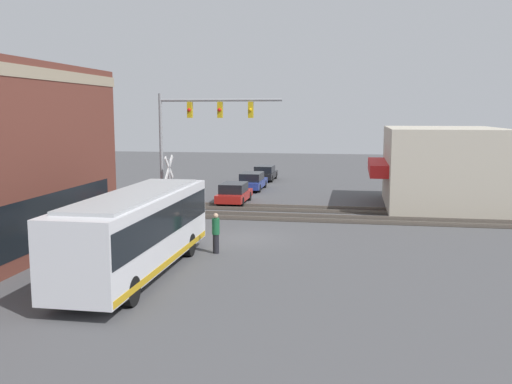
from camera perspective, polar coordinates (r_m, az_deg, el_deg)
name	(u,v)px	position (r m, az deg, el deg)	size (l,w,h in m)	color
ground_plane	(244,238)	(28.68, -1.24, -4.64)	(120.00, 120.00, 0.00)	#4C4C4F
shop_building	(440,168)	(39.64, 17.96, 2.33)	(9.84, 8.28, 5.27)	beige
city_bus	(137,230)	(22.46, -11.80, -3.71)	(10.65, 2.59, 3.22)	silver
traffic_signal_gantry	(196,127)	(33.05, -6.06, 6.47)	(0.42, 7.18, 7.35)	gray
crossing_signal	(169,181)	(33.34, -8.67, 1.05)	(1.41, 1.18, 3.81)	gray
rail_track_near	(263,216)	(34.46, 0.69, -2.45)	(2.60, 60.00, 0.15)	#332D28
rail_track_far	(271,208)	(37.57, 1.47, -1.59)	(2.60, 60.00, 0.15)	#332D28
parked_car_red	(234,194)	(39.54, -2.20, -0.18)	(4.38, 1.82, 1.43)	#B21E19
parked_car_blue	(252,182)	(46.38, -0.39, 1.04)	(4.70, 1.82, 1.43)	navy
parked_car_black	(265,173)	(52.90, 0.90, 1.87)	(4.37, 1.82, 1.38)	black
pedestrian_at_crossing	(164,207)	(33.00, -9.19, -1.49)	(0.34, 0.34, 1.75)	#473828
pedestrian_near_bus	(216,233)	(25.53, -4.04, -4.08)	(0.34, 0.34, 1.83)	black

